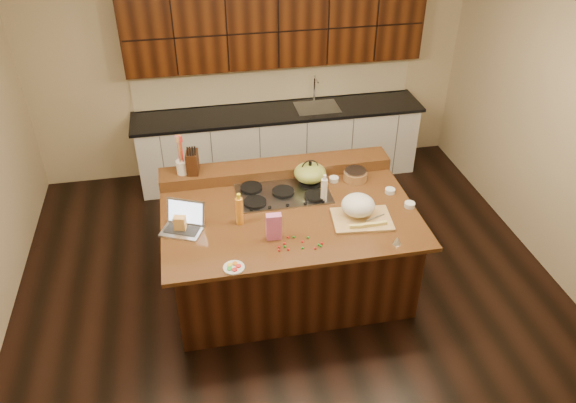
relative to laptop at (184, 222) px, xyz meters
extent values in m
cube|color=black|center=(0.99, 0.07, -0.99)|extent=(5.50, 5.00, 0.01)
cube|color=silver|center=(0.99, 0.07, 1.72)|extent=(5.50, 5.00, 0.01)
cube|color=tan|center=(0.99, 2.58, 0.36)|extent=(5.50, 0.01, 2.70)
cube|color=tan|center=(3.74, 0.07, 0.36)|extent=(0.01, 5.00, 2.70)
cube|color=black|center=(0.99, 0.07, -0.55)|extent=(2.22, 1.42, 0.88)
cube|color=black|center=(0.99, 0.07, -0.09)|extent=(2.40, 1.60, 0.04)
cube|color=black|center=(0.99, 0.77, -0.01)|extent=(2.40, 0.30, 0.12)
cube|color=gray|center=(0.99, 0.37, -0.06)|extent=(0.92, 0.52, 0.02)
cylinder|color=black|center=(0.69, 0.50, -0.04)|extent=(0.22, 0.22, 0.03)
cylinder|color=black|center=(1.29, 0.50, -0.04)|extent=(0.22, 0.22, 0.03)
cylinder|color=black|center=(0.69, 0.24, -0.04)|extent=(0.22, 0.22, 0.03)
cylinder|color=black|center=(1.29, 0.24, -0.04)|extent=(0.22, 0.22, 0.03)
cylinder|color=black|center=(0.99, 0.37, -0.04)|extent=(0.22, 0.22, 0.03)
cube|color=silver|center=(1.29, 2.24, -0.54)|extent=(3.60, 0.62, 0.90)
cube|color=black|center=(1.29, 2.24, -0.07)|extent=(3.70, 0.66, 0.04)
cube|color=gray|center=(1.79, 2.24, -0.05)|extent=(0.55, 0.42, 0.01)
cylinder|color=gray|center=(1.79, 2.42, 0.13)|extent=(0.02, 0.02, 0.36)
cube|color=black|center=(1.29, 2.39, 0.96)|extent=(3.60, 0.34, 0.90)
cube|color=tan|center=(1.29, 2.55, 0.21)|extent=(3.60, 0.03, 0.50)
ellipsoid|color=black|center=(1.29, 0.50, 0.07)|extent=(0.25, 0.25, 0.18)
ellipsoid|color=olive|center=(1.29, 0.50, 0.07)|extent=(0.41, 0.41, 0.18)
cube|color=#B7B7BC|center=(-0.02, -0.05, -0.06)|extent=(0.43, 0.37, 0.02)
cube|color=black|center=(-0.02, -0.05, -0.05)|extent=(0.33, 0.26, 0.00)
cube|color=#B7B7BC|center=(0.03, 0.06, 0.07)|extent=(0.36, 0.21, 0.23)
cube|color=silver|center=(0.02, 0.05, 0.07)|extent=(0.32, 0.18, 0.20)
cylinder|color=orange|center=(0.51, -0.02, 0.07)|extent=(0.09, 0.09, 0.27)
cylinder|color=silver|center=(1.35, 0.17, 0.06)|extent=(0.07, 0.07, 0.25)
cube|color=tan|center=(1.62, -0.20, -0.05)|extent=(0.58, 0.45, 0.02)
ellipsoid|color=white|center=(1.60, -0.12, 0.06)|extent=(0.31, 0.31, 0.19)
cube|color=#EDD872|center=(1.52, -0.33, -0.03)|extent=(0.12, 0.03, 0.03)
cube|color=#EDD872|center=(1.64, -0.33, -0.03)|extent=(0.12, 0.03, 0.03)
cube|color=#EDD872|center=(1.76, -0.33, -0.03)|extent=(0.12, 0.03, 0.03)
cylinder|color=gray|center=(1.74, -0.22, -0.04)|extent=(0.21, 0.09, 0.01)
cylinder|color=white|center=(2.14, -0.08, -0.04)|extent=(0.11, 0.11, 0.04)
cylinder|color=white|center=(2.03, 0.19, -0.04)|extent=(0.12, 0.12, 0.04)
cylinder|color=white|center=(1.54, 0.51, -0.04)|extent=(0.13, 0.13, 0.04)
cylinder|color=#996B3F|center=(1.77, 0.50, -0.02)|extent=(0.32, 0.32, 0.09)
cone|color=silver|center=(1.82, -0.59, -0.03)|extent=(0.09, 0.09, 0.07)
cube|color=pink|center=(0.78, -0.30, 0.06)|extent=(0.14, 0.08, 0.25)
cylinder|color=white|center=(0.38, -0.64, -0.06)|extent=(0.24, 0.24, 0.01)
cube|color=#ECAA53|center=(-0.03, -0.03, 0.01)|extent=(0.12, 0.10, 0.15)
cylinder|color=white|center=(0.03, 0.77, 0.12)|extent=(0.15, 0.15, 0.14)
cube|color=black|center=(0.14, 0.77, 0.17)|extent=(0.14, 0.20, 0.23)
ellipsoid|color=red|center=(1.10, -0.53, -0.06)|extent=(0.02, 0.02, 0.02)
ellipsoid|color=#198C26|center=(1.07, -0.37, -0.06)|extent=(0.02, 0.02, 0.02)
ellipsoid|color=red|center=(0.85, -0.41, -0.06)|extent=(0.02, 0.02, 0.02)
ellipsoid|color=#198C26|center=(0.79, -0.32, -0.06)|extent=(0.02, 0.02, 0.02)
ellipsoid|color=red|center=(0.79, -0.45, -0.06)|extent=(0.02, 0.02, 0.02)
ellipsoid|color=#198C26|center=(0.95, -0.34, -0.06)|extent=(0.02, 0.02, 0.02)
ellipsoid|color=red|center=(0.79, -0.50, -0.06)|extent=(0.02, 0.02, 0.02)
ellipsoid|color=#198C26|center=(1.15, -0.51, -0.06)|extent=(0.02, 0.02, 0.02)
ellipsoid|color=red|center=(0.90, -0.33, -0.06)|extent=(0.02, 0.02, 0.02)
ellipsoid|color=#198C26|center=(1.14, -0.49, -0.06)|extent=(0.02, 0.02, 0.02)
ellipsoid|color=red|center=(0.87, -0.50, -0.06)|extent=(0.02, 0.02, 0.02)
ellipsoid|color=#198C26|center=(0.99, -0.50, -0.06)|extent=(0.02, 0.02, 0.02)
ellipsoid|color=red|center=(1.17, -0.47, -0.06)|extent=(0.02, 0.02, 0.02)
ellipsoid|color=#198C26|center=(0.84, -0.45, -0.06)|extent=(0.02, 0.02, 0.02)
ellipsoid|color=red|center=(1.01, -0.42, -0.06)|extent=(0.02, 0.02, 0.02)
camera|label=1|loc=(0.14, -4.19, 3.01)|focal=35.00mm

